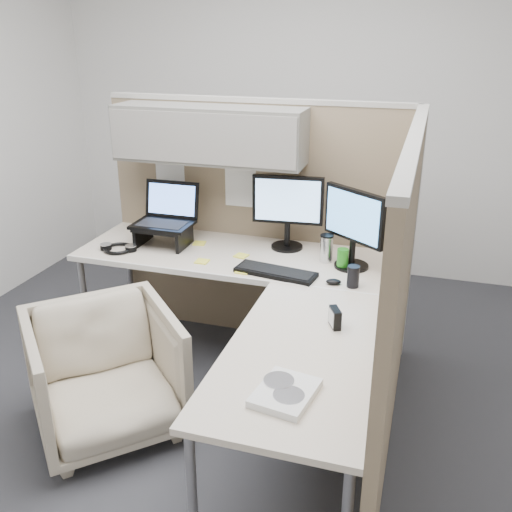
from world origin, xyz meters
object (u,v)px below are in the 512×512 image
(office_chair, at_px, (105,368))
(keyboard, at_px, (276,272))
(monitor_left, at_px, (288,206))
(desk, at_px, (254,292))

(office_chair, height_order, keyboard, keyboard)
(office_chair, bearing_deg, monitor_left, 13.29)
(desk, height_order, keyboard, keyboard)
(keyboard, bearing_deg, office_chair, -129.61)
(office_chair, bearing_deg, desk, -7.84)
(monitor_left, height_order, keyboard, monitor_left)
(office_chair, distance_m, keyboard, 1.06)
(desk, relative_size, monitor_left, 4.29)
(office_chair, xyz_separation_m, monitor_left, (0.70, 1.08, 0.63))
(desk, bearing_deg, office_chair, -143.94)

